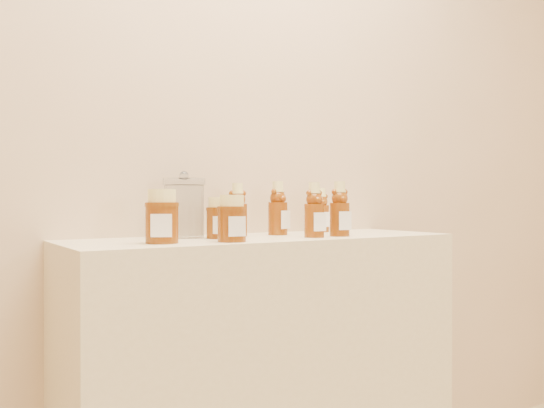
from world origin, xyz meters
TOP-DOWN VIEW (x-y plane):
  - wall_back at (0.00, 1.75)m, footprint 3.50×0.02m
  - display_table at (0.00, 1.55)m, footprint 1.20×0.40m
  - bear_bottle_back_left at (-0.06, 1.62)m, footprint 0.08×0.08m
  - bear_bottle_back_mid at (0.09, 1.61)m, footprint 0.08×0.08m
  - bear_bottle_back_right at (0.31, 1.68)m, footprint 0.07×0.07m
  - bear_bottle_front_left at (0.11, 1.46)m, footprint 0.07×0.07m
  - bear_bottle_front_right at (0.21, 1.46)m, footprint 0.07×0.07m
  - honey_jar_left at (-0.36, 1.48)m, footprint 0.12×0.12m
  - honey_jar_back at (-0.15, 1.56)m, footprint 0.10×0.10m
  - honey_jar_front at (-0.18, 1.43)m, footprint 0.09×0.09m
  - glass_canister at (-0.22, 1.65)m, footprint 0.13×0.13m

SIDE VIEW (x-z plane):
  - display_table at x=0.00m, z-range 0.00..0.90m
  - honey_jar_back at x=-0.15m, z-range 0.90..1.02m
  - honey_jar_front at x=-0.18m, z-range 0.90..1.03m
  - honey_jar_left at x=-0.36m, z-range 0.90..1.04m
  - bear_bottle_back_right at x=0.31m, z-range 0.90..1.07m
  - bear_bottle_back_left at x=-0.06m, z-range 0.90..1.09m
  - bear_bottle_front_left at x=0.11m, z-range 0.90..1.09m
  - bear_bottle_front_right at x=0.21m, z-range 0.90..1.09m
  - glass_canister at x=-0.22m, z-range 0.90..1.09m
  - bear_bottle_back_mid at x=0.09m, z-range 0.90..1.09m
  - wall_back at x=0.00m, z-range 0.00..2.70m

